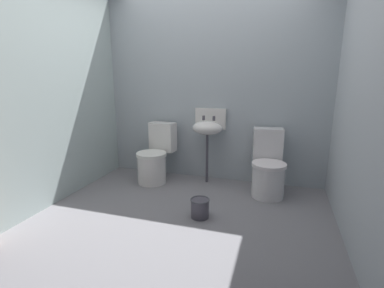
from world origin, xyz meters
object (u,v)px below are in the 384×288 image
(toilet_left, at_px, (155,158))
(toilet_right, at_px, (268,169))
(bucket, at_px, (200,208))
(sink, at_px, (208,127))

(toilet_left, height_order, toilet_right, same)
(toilet_right, xyz_separation_m, bucket, (-0.62, -0.83, -0.22))
(toilet_right, relative_size, bucket, 3.87)
(toilet_left, relative_size, toilet_right, 1.00)
(sink, relative_size, bucket, 4.92)
(toilet_right, height_order, sink, sink)
(toilet_right, distance_m, sink, 0.93)
(toilet_right, bearing_deg, sink, -21.04)
(sink, xyz_separation_m, bucket, (0.18, -1.01, -0.65))
(toilet_left, relative_size, bucket, 3.87)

